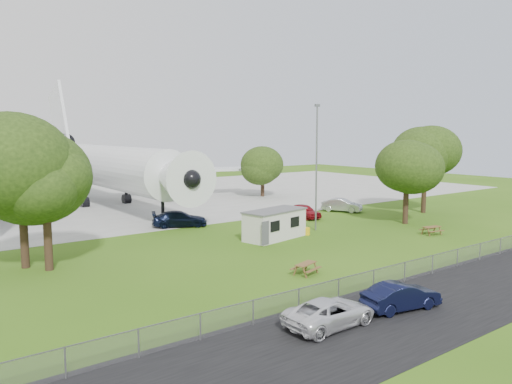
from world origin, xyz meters
TOP-DOWN VIEW (x-y plane):
  - ground at (0.00, 0.00)m, footprint 160.00×160.00m
  - asphalt_strip at (0.00, -13.00)m, footprint 120.00×8.00m
  - concrete_apron at (0.00, 38.00)m, footprint 120.00×46.00m
  - airliner at (-2.00, 35.86)m, footprint 46.36×47.73m
  - site_cabin at (2.60, 5.59)m, footprint 6.96×3.89m
  - picnic_west at (-2.87, -4.46)m, footprint 2.17×1.97m
  - picnic_east at (15.41, -1.80)m, footprint 2.01×1.77m
  - fence at (0.00, -9.50)m, footprint 58.00×0.04m
  - lamp_mast at (8.20, 6.20)m, footprint 0.16×0.16m
  - tree_west_big at (-17.53, 8.59)m, footprint 8.50×8.50m
  - tree_west_small at (-16.36, 6.95)m, footprint 5.86×5.86m
  - tree_east_front at (18.15, 3.17)m, footprint 6.35×6.35m
  - tree_east_back at (25.90, 6.35)m, footprint 7.19×7.19m
  - tree_far_apron at (19.71, 29.59)m, footprint 6.53×6.53m
  - car_centre_sedan at (-3.37, -12.51)m, footprint 4.64×2.38m
  - car_west_estate at (-8.08, -11.87)m, footprint 4.99×2.33m
  - car_ne_hatch at (12.00, 12.06)m, footprint 1.97×4.54m
  - car_ne_sedan at (18.62, 12.60)m, footprint 3.74×4.97m
  - car_apron_van at (-1.53, 15.72)m, footprint 5.91×4.24m

SIDE VIEW (x-z plane):
  - ground at x=0.00m, z-range 0.00..0.00m
  - picnic_west at x=-2.87m, z-range -0.38..0.38m
  - picnic_east at x=15.41m, z-range -0.38..0.38m
  - fence at x=0.00m, z-range -0.65..0.65m
  - asphalt_strip at x=0.00m, z-range 0.00..0.02m
  - concrete_apron at x=0.00m, z-range 0.00..0.03m
  - car_west_estate at x=-8.08m, z-range 0.00..1.38m
  - car_centre_sedan at x=-3.37m, z-range 0.00..1.46m
  - car_ne_hatch at x=12.00m, z-range 0.00..1.53m
  - car_ne_sedan at x=18.62m, z-range 0.00..1.57m
  - car_apron_van at x=-1.53m, z-range 0.00..1.59m
  - site_cabin at x=2.60m, z-range 0.00..2.62m
  - tree_far_apron at x=19.71m, z-range 0.47..7.95m
  - airliner at x=-2.00m, z-range -3.57..14.11m
  - tree_west_small at x=-16.36m, z-range 1.47..10.30m
  - lamp_mast at x=8.20m, z-range 0.00..12.00m
  - tree_east_front at x=18.15m, z-range 1.51..10.92m
  - tree_west_big at x=-17.53m, z-range 1.24..12.25m
  - tree_east_back at x=25.90m, z-range 1.68..12.27m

